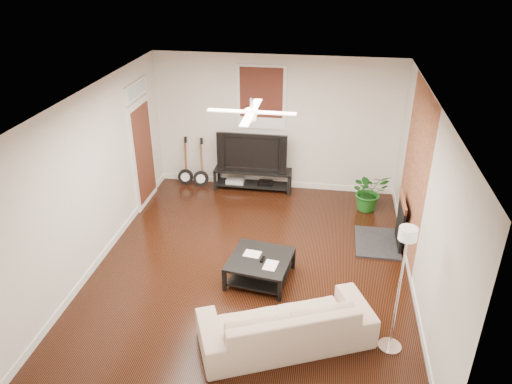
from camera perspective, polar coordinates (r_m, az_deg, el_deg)
room at (r=7.33m, az=-0.49°, el=0.34°), size 5.01×6.01×2.81m
brick_accent at (r=8.27m, az=17.97°, el=2.18°), size 0.02×2.20×2.80m
fireplace at (r=8.65m, az=15.22°, el=-3.33°), size 0.80×1.10×0.92m
window_back at (r=9.92m, az=0.62°, el=10.95°), size 1.00×0.06×1.30m
door_left at (r=9.71m, az=-13.12°, el=5.53°), size 0.08×1.00×2.50m
tv_stand at (r=10.38m, az=-0.37°, el=1.51°), size 1.62×0.43×0.45m
tv at (r=10.14m, az=-0.36°, el=4.84°), size 1.45×0.19×0.83m
coffee_table at (r=7.67m, az=0.48°, el=-8.90°), size 1.04×1.04×0.38m
sofa at (r=6.54m, az=3.50°, el=-14.88°), size 2.39×1.68×0.65m
floor_lamp at (r=6.31m, az=16.27°, el=-11.05°), size 0.39×0.39×1.82m
potted_plant at (r=9.74m, az=13.04°, el=0.08°), size 0.89×0.84×0.79m
guitar_left at (r=10.54m, az=-8.32°, el=3.46°), size 0.36×0.28×1.06m
guitar_right at (r=10.42m, az=-6.52°, el=3.29°), size 0.38×0.31×1.06m
ceiling_fan at (r=6.88m, az=-0.53°, el=9.32°), size 1.24×1.24×0.32m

